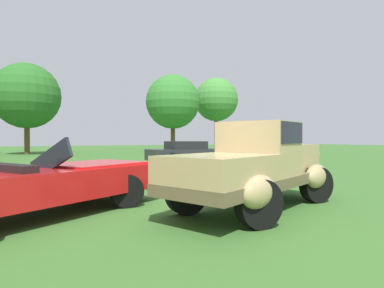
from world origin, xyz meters
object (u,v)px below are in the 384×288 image
at_px(feature_pickup_truck, 256,164).
at_px(neighbor_convertible, 43,183).
at_px(show_car_skyblue, 262,151).
at_px(spectator_near_truck, 275,150).
at_px(show_car_charcoal, 188,153).

height_order(feature_pickup_truck, neighbor_convertible, feature_pickup_truck).
height_order(show_car_skyblue, spectator_near_truck, spectator_near_truck).
height_order(neighbor_convertible, show_car_skyblue, neighbor_convertible).
bearing_deg(show_car_skyblue, neighbor_convertible, -141.77).
height_order(show_car_charcoal, show_car_skyblue, same).
bearing_deg(feature_pickup_truck, neighbor_convertible, 162.67).
distance_m(show_car_charcoal, spectator_near_truck, 5.88).
relative_size(feature_pickup_truck, show_car_skyblue, 1.05).
bearing_deg(spectator_near_truck, feature_pickup_truck, -132.69).
bearing_deg(show_car_skyblue, show_car_charcoal, 179.88).
height_order(show_car_charcoal, spectator_near_truck, spectator_near_truck).
xyz_separation_m(show_car_skyblue, spectator_near_truck, (-3.83, -5.73, 0.31)).
bearing_deg(show_car_charcoal, show_car_skyblue, -0.12).
bearing_deg(feature_pickup_truck, spectator_near_truck, 47.31).
height_order(neighbor_convertible, spectator_near_truck, spectator_near_truck).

